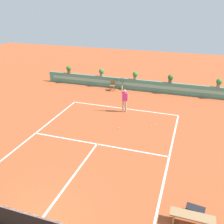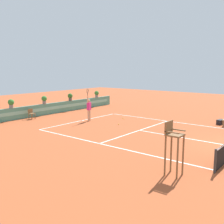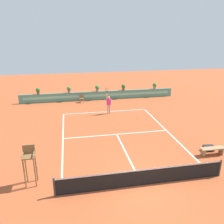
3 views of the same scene
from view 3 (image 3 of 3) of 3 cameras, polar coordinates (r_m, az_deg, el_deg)
The scene contains 17 objects.
ground_plane at distance 17.54m, azimuth 1.45°, elevation -6.12°, with size 60.00×60.00×0.00m, color #A84C28.
court_lines at distance 18.18m, azimuth 0.97°, elevation -5.16°, with size 8.32×11.94×0.01m.
net at distance 12.26m, azimuth 7.65°, elevation -15.70°, with size 8.92×0.10×1.00m.
back_wall_barrier at distance 27.02m, azimuth -3.22°, elevation 4.13°, with size 18.00×0.21×1.00m.
umpire_chair at distance 12.58m, azimuth -19.88°, elevation -11.34°, with size 0.60×0.60×2.14m.
ball_kid_chair at distance 26.14m, azimuth -7.60°, elevation 3.42°, with size 0.44×0.44×0.85m.
bench_courtside at distance 16.23m, azimuth 23.76°, elevation -8.59°, with size 1.60×0.44×0.51m.
gear_bag at distance 16.80m, azimuth 22.90°, elevation -8.28°, with size 0.70×0.36×0.36m, color black.
tennis_player at distance 22.08m, azimuth -0.84°, elevation 2.20°, with size 0.60×0.32×2.58m.
tennis_ball_near_baseline at distance 21.62m, azimuth 6.41°, elevation -1.14°, with size 0.07×0.07×0.07m, color #CCE033.
tennis_ball_mid_court at distance 21.29m, azimuth 6.22°, elevation -1.46°, with size 0.07×0.07×0.07m, color #CCE033.
tennis_ball_by_sideline at distance 20.00m, azimuth 1.54°, elevation -2.73°, with size 0.07×0.07×0.07m, color #CCE033.
potted_plant_right at distance 27.33m, azimuth 2.86°, elevation 6.28°, with size 0.48×0.48×0.72m.
potted_plant_centre at distance 26.78m, azimuth -3.69°, elevation 6.00°, with size 0.48×0.48×0.72m.
potted_plant_far_right at distance 28.50m, azimuth 10.58°, elevation 6.51°, with size 0.48×0.48×0.72m.
potted_plant_far_left at distance 26.80m, azimuth -17.97°, elevation 5.11°, with size 0.48×0.48×0.72m.
potted_plant_left at distance 26.59m, azimuth -10.67°, elevation 5.61°, with size 0.48×0.48×0.72m.
Camera 3 is at (-3.42, -9.49, 7.48)m, focal length 36.69 mm.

